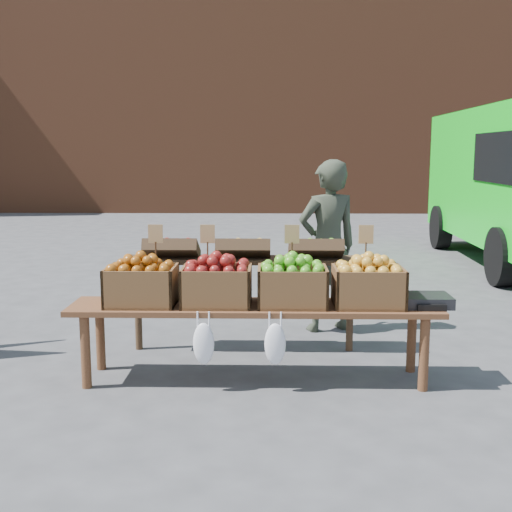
# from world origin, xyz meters

# --- Properties ---
(ground) EXTENTS (80.00, 80.00, 0.00)m
(ground) POSITION_xyz_m (0.00, 0.00, 0.00)
(ground) COLOR #464649
(brick_building) EXTENTS (24.00, 4.00, 10.00)m
(brick_building) POSITION_xyz_m (0.00, 15.00, 5.00)
(brick_building) COLOR brown
(brick_building) RESTS_ON ground
(vendor) EXTENTS (0.69, 0.57, 1.61)m
(vendor) POSITION_xyz_m (0.21, 1.34, 0.80)
(vendor) COLOR #303729
(vendor) RESTS_ON ground
(back_table) EXTENTS (2.10, 0.44, 1.04)m
(back_table) POSITION_xyz_m (-0.55, 0.70, 0.52)
(back_table) COLOR #3C2A1A
(back_table) RESTS_ON ground
(display_bench) EXTENTS (2.70, 0.56, 0.57)m
(display_bench) POSITION_xyz_m (-0.44, -0.02, 0.28)
(display_bench) COLOR #58341D
(display_bench) RESTS_ON ground
(crate_golden_apples) EXTENTS (0.50, 0.40, 0.28)m
(crate_golden_apples) POSITION_xyz_m (-1.26, -0.02, 0.71)
(crate_golden_apples) COLOR #903E0D
(crate_golden_apples) RESTS_ON display_bench
(crate_russet_pears) EXTENTS (0.50, 0.40, 0.28)m
(crate_russet_pears) POSITION_xyz_m (-0.71, -0.02, 0.71)
(crate_russet_pears) COLOR maroon
(crate_russet_pears) RESTS_ON display_bench
(crate_red_apples) EXTENTS (0.50, 0.40, 0.28)m
(crate_red_apples) POSITION_xyz_m (-0.16, -0.02, 0.71)
(crate_red_apples) COLOR #459B1D
(crate_red_apples) RESTS_ON display_bench
(crate_green_apples) EXTENTS (0.50, 0.40, 0.28)m
(crate_green_apples) POSITION_xyz_m (0.39, -0.02, 0.71)
(crate_green_apples) COLOR gold
(crate_green_apples) RESTS_ON display_bench
(weighing_scale) EXTENTS (0.34, 0.30, 0.08)m
(weighing_scale) POSITION_xyz_m (0.81, -0.02, 0.61)
(weighing_scale) COLOR black
(weighing_scale) RESTS_ON display_bench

